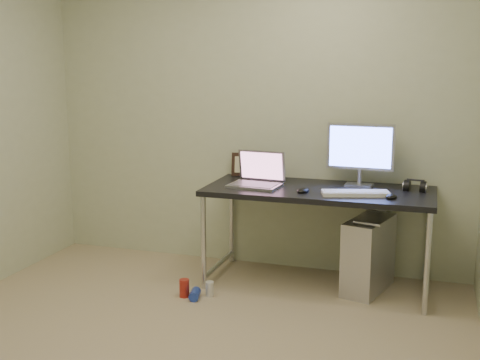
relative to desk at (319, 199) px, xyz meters
name	(u,v)px	position (x,y,z in m)	size (l,w,h in m)	color
floor	(167,356)	(-0.61, -1.39, -0.67)	(3.50, 3.50, 0.00)	tan
wall_back	(254,115)	(-0.61, 0.36, 0.58)	(3.50, 0.02, 2.50)	beige
desk	(319,199)	(0.00, 0.00, 0.00)	(1.67, 0.73, 0.75)	black
tower_computer	(369,255)	(0.38, 0.01, -0.40)	(0.36, 0.57, 0.58)	silver
cable_a	(367,227)	(0.33, 0.31, -0.27)	(0.01, 0.01, 0.70)	black
cable_b	(378,231)	(0.42, 0.29, -0.29)	(0.01, 0.01, 0.72)	black
can_red	(184,288)	(-0.87, -0.53, -0.61)	(0.07, 0.07, 0.13)	#AA251B
can_white	(210,289)	(-0.70, -0.46, -0.62)	(0.06, 0.06, 0.11)	silver
can_blue	(195,294)	(-0.78, -0.54, -0.64)	(0.07, 0.07, 0.13)	#233EB4
laptop	(257,178)	(-0.46, -0.03, 0.14)	(0.40, 0.34, 0.26)	#B0AFB6
monitor	(360,150)	(0.27, 0.19, 0.35)	(0.50, 0.15, 0.47)	#B0AFB6
keyboard	(355,193)	(0.28, -0.14, 0.09)	(0.46, 0.15, 0.03)	white
mouse_right	(391,195)	(0.53, -0.17, 0.10)	(0.07, 0.12, 0.04)	black
mouse_left	(303,189)	(-0.09, -0.16, 0.10)	(0.08, 0.13, 0.04)	black
headphones	(415,187)	(0.68, 0.14, 0.10)	(0.17, 0.10, 0.11)	black
picture_frame	(246,164)	(-0.66, 0.32, 0.17)	(0.24, 0.03, 0.19)	black
webcam	(279,167)	(-0.38, 0.30, 0.17)	(0.04, 0.03, 0.13)	silver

